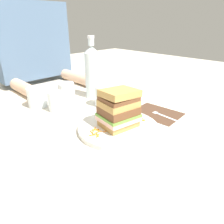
{
  "coord_description": "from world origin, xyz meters",
  "views": [
    {
      "loc": [
        -0.45,
        -0.4,
        0.34
      ],
      "look_at": [
        -0.01,
        0.04,
        0.06
      ],
      "focal_mm": 32.82,
      "sensor_mm": 36.0,
      "label": 1
    }
  ],
  "objects_px": {
    "fork": "(161,114)",
    "empty_tumbler_0": "(56,101)",
    "empty_tumbler_1": "(66,90)",
    "diner_across": "(32,31)",
    "juice_glass": "(103,97)",
    "knife": "(79,154)",
    "side_plate": "(6,162)",
    "main_plate": "(118,128)",
    "empty_tumbler_2": "(37,97)",
    "water_bottle": "(92,72)",
    "napkin_dark": "(157,113)",
    "sandwich": "(119,109)"
  },
  "relations": [
    {
      "from": "water_bottle",
      "to": "napkin_dark",
      "type": "bearing_deg",
      "value": -80.8
    },
    {
      "from": "napkin_dark",
      "to": "empty_tumbler_1",
      "type": "relative_size",
      "value": 2.35
    },
    {
      "from": "napkin_dark",
      "to": "side_plate",
      "type": "relative_size",
      "value": 1.01
    },
    {
      "from": "empty_tumbler_1",
      "to": "diner_across",
      "type": "height_order",
      "value": "diner_across"
    },
    {
      "from": "juice_glass",
      "to": "diner_across",
      "type": "distance_m",
      "value": 0.58
    },
    {
      "from": "empty_tumbler_1",
      "to": "empty_tumbler_2",
      "type": "bearing_deg",
      "value": -179.67
    },
    {
      "from": "main_plate",
      "to": "empty_tumbler_0",
      "type": "xyz_separation_m",
      "value": [
        -0.06,
        0.29,
        0.03
      ]
    },
    {
      "from": "fork",
      "to": "knife",
      "type": "height_order",
      "value": "fork"
    },
    {
      "from": "fork",
      "to": "knife",
      "type": "distance_m",
      "value": 0.38
    },
    {
      "from": "knife",
      "to": "sandwich",
      "type": "bearing_deg",
      "value": 5.64
    },
    {
      "from": "juice_glass",
      "to": "empty_tumbler_1",
      "type": "relative_size",
      "value": 1.12
    },
    {
      "from": "knife",
      "to": "empty_tumbler_0",
      "type": "bearing_deg",
      "value": 69.25
    },
    {
      "from": "water_bottle",
      "to": "side_plate",
      "type": "relative_size",
      "value": 1.56
    },
    {
      "from": "water_bottle",
      "to": "empty_tumbler_2",
      "type": "bearing_deg",
      "value": 162.96
    },
    {
      "from": "fork",
      "to": "empty_tumbler_1",
      "type": "relative_size",
      "value": 2.2
    },
    {
      "from": "sandwich",
      "to": "napkin_dark",
      "type": "distance_m",
      "value": 0.22
    },
    {
      "from": "empty_tumbler_0",
      "to": "empty_tumbler_1",
      "type": "height_order",
      "value": "empty_tumbler_0"
    },
    {
      "from": "side_plate",
      "to": "empty_tumbler_0",
      "type": "bearing_deg",
      "value": 37.46
    },
    {
      "from": "main_plate",
      "to": "water_bottle",
      "type": "relative_size",
      "value": 0.97
    },
    {
      "from": "empty_tumbler_1",
      "to": "side_plate",
      "type": "height_order",
      "value": "empty_tumbler_1"
    },
    {
      "from": "main_plate",
      "to": "diner_across",
      "type": "relative_size",
      "value": 0.44
    },
    {
      "from": "side_plate",
      "to": "empty_tumbler_2",
      "type": "bearing_deg",
      "value": 51.52
    },
    {
      "from": "diner_across",
      "to": "fork",
      "type": "bearing_deg",
      "value": -81.31
    },
    {
      "from": "napkin_dark",
      "to": "empty_tumbler_1",
      "type": "xyz_separation_m",
      "value": [
        -0.15,
        0.4,
        0.03
      ]
    },
    {
      "from": "sandwich",
      "to": "fork",
      "type": "relative_size",
      "value": 0.78
    },
    {
      "from": "empty_tumbler_1",
      "to": "diner_across",
      "type": "relative_size",
      "value": 0.12
    },
    {
      "from": "napkin_dark",
      "to": "side_plate",
      "type": "distance_m",
      "value": 0.54
    },
    {
      "from": "knife",
      "to": "side_plate",
      "type": "height_order",
      "value": "side_plate"
    },
    {
      "from": "sandwich",
      "to": "knife",
      "type": "height_order",
      "value": "sandwich"
    },
    {
      "from": "sandwich",
      "to": "empty_tumbler_1",
      "type": "bearing_deg",
      "value": 82.34
    },
    {
      "from": "napkin_dark",
      "to": "empty_tumbler_2",
      "type": "xyz_separation_m",
      "value": [
        -0.29,
        0.4,
        0.04
      ]
    },
    {
      "from": "sandwich",
      "to": "diner_across",
      "type": "distance_m",
      "value": 0.75
    },
    {
      "from": "water_bottle",
      "to": "side_plate",
      "type": "height_order",
      "value": "water_bottle"
    },
    {
      "from": "empty_tumbler_2",
      "to": "knife",
      "type": "bearing_deg",
      "value": -101.9
    },
    {
      "from": "main_plate",
      "to": "empty_tumbler_2",
      "type": "distance_m",
      "value": 0.39
    },
    {
      "from": "sandwich",
      "to": "diner_across",
      "type": "height_order",
      "value": "diner_across"
    },
    {
      "from": "fork",
      "to": "diner_across",
      "type": "bearing_deg",
      "value": 98.69
    },
    {
      "from": "fork",
      "to": "knife",
      "type": "bearing_deg",
      "value": 176.81
    },
    {
      "from": "fork",
      "to": "empty_tumbler_0",
      "type": "xyz_separation_m",
      "value": [
        -0.26,
        0.33,
        0.03
      ]
    },
    {
      "from": "main_plate",
      "to": "empty_tumbler_0",
      "type": "distance_m",
      "value": 0.3
    },
    {
      "from": "knife",
      "to": "main_plate",
      "type": "bearing_deg",
      "value": 5.65
    },
    {
      "from": "main_plate",
      "to": "side_plate",
      "type": "height_order",
      "value": "main_plate"
    },
    {
      "from": "fork",
      "to": "empty_tumbler_0",
      "type": "height_order",
      "value": "empty_tumbler_0"
    },
    {
      "from": "empty_tumbler_2",
      "to": "juice_glass",
      "type": "bearing_deg",
      "value": -43.11
    },
    {
      "from": "side_plate",
      "to": "diner_across",
      "type": "relative_size",
      "value": 0.29
    },
    {
      "from": "sandwich",
      "to": "knife",
      "type": "relative_size",
      "value": 0.65
    },
    {
      "from": "napkin_dark",
      "to": "diner_across",
      "type": "height_order",
      "value": "diner_across"
    },
    {
      "from": "water_bottle",
      "to": "empty_tumbler_0",
      "type": "height_order",
      "value": "water_bottle"
    },
    {
      "from": "main_plate",
      "to": "napkin_dark",
      "type": "distance_m",
      "value": 0.2
    },
    {
      "from": "main_plate",
      "to": "knife",
      "type": "distance_m",
      "value": 0.18
    }
  ]
}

